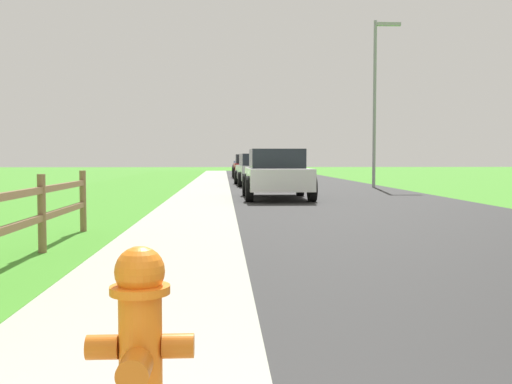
% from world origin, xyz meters
% --- Properties ---
extents(ground_plane, '(120.00, 120.00, 0.00)m').
position_xyz_m(ground_plane, '(0.00, 25.00, 0.00)').
color(ground_plane, '#45912B').
extents(road_asphalt, '(7.00, 66.00, 0.01)m').
position_xyz_m(road_asphalt, '(3.50, 27.00, 0.00)').
color(road_asphalt, '#2C2C2C').
rests_on(road_asphalt, ground).
extents(curb_concrete, '(6.00, 66.00, 0.01)m').
position_xyz_m(curb_concrete, '(-3.00, 27.00, 0.00)').
color(curb_concrete, '#A8AA99').
rests_on(curb_concrete, ground).
extents(grass_verge, '(5.00, 66.00, 0.00)m').
position_xyz_m(grass_verge, '(-4.50, 27.00, 0.01)').
color(grass_verge, '#45912B').
rests_on(grass_verge, ground).
extents(fire_hydrant, '(0.45, 0.39, 0.91)m').
position_xyz_m(fire_hydrant, '(-0.63, 1.46, 0.48)').
color(fire_hydrant, orange).
rests_on(fire_hydrant, ground).
extents(parked_suv_white, '(2.08, 4.43, 1.57)m').
position_xyz_m(parked_suv_white, '(1.41, 17.94, 0.80)').
color(parked_suv_white, white).
rests_on(parked_suv_white, ground).
extents(parked_car_silver, '(2.16, 4.86, 1.49)m').
position_xyz_m(parked_car_silver, '(1.33, 27.25, 0.75)').
color(parked_car_silver, '#B7BABF').
rests_on(parked_car_silver, ground).
extents(parked_car_red, '(2.02, 4.32, 1.52)m').
position_xyz_m(parked_car_red, '(1.31, 37.88, 0.78)').
color(parked_car_red, maroon).
rests_on(parked_car_red, ground).
extents(parked_car_blue, '(2.07, 4.43, 1.55)m').
position_xyz_m(parked_car_blue, '(1.53, 48.81, 0.80)').
color(parked_car_blue, navy).
rests_on(parked_car_blue, ground).
extents(street_lamp, '(1.17, 0.20, 7.21)m').
position_xyz_m(street_lamp, '(6.40, 24.93, 4.23)').
color(street_lamp, gray).
rests_on(street_lamp, ground).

